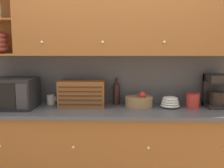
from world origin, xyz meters
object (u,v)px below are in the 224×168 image
at_px(bread_box, 82,94).
at_px(storage_canister, 193,100).
at_px(fruit_basket, 139,101).
at_px(wine_bottle, 116,92).
at_px(mug, 51,99).
at_px(microwave, 11,93).
at_px(coffee_maker, 216,90).
at_px(bowl_stack_on_counter, 170,102).

height_order(bread_box, storage_canister, bread_box).
distance_m(fruit_basket, storage_canister, 0.56).
bearing_deg(wine_bottle, mug, -179.29).
height_order(microwave, coffee_maker, coffee_maker).
relative_size(mug, bread_box, 0.22).
height_order(wine_bottle, storage_canister, wine_bottle).
relative_size(mug, coffee_maker, 0.30).
bearing_deg(wine_bottle, bowl_stack_on_counter, -14.19).
bearing_deg(coffee_maker, fruit_basket, -178.31).
height_order(microwave, fruit_basket, microwave).
distance_m(bread_box, bowl_stack_on_counter, 0.93).
relative_size(fruit_basket, coffee_maker, 0.84).
distance_m(microwave, coffee_maker, 2.14).
xyz_separation_m(bowl_stack_on_counter, storage_canister, (0.24, 0.00, 0.02)).
xyz_separation_m(wine_bottle, storage_canister, (0.80, -0.14, -0.05)).
distance_m(microwave, wine_bottle, 1.10).
relative_size(mug, wine_bottle, 0.35).
xyz_separation_m(mug, wine_bottle, (0.72, 0.01, 0.08)).
distance_m(microwave, fruit_basket, 1.33).
xyz_separation_m(storage_canister, coffee_maker, (0.25, 0.06, 0.10)).
bearing_deg(coffee_maker, bread_box, -178.53).
xyz_separation_m(wine_bottle, coffee_maker, (1.05, -0.08, 0.04)).
height_order(microwave, bowl_stack_on_counter, microwave).
height_order(mug, wine_bottle, wine_bottle).
xyz_separation_m(bread_box, wine_bottle, (0.36, 0.12, -0.01)).
bearing_deg(storage_canister, microwave, -177.87).
xyz_separation_m(mug, bowl_stack_on_counter, (1.29, -0.13, 0.00)).
bearing_deg(fruit_basket, mug, 174.30).
bearing_deg(storage_canister, fruit_basket, 176.64).
bearing_deg(storage_canister, bowl_stack_on_counter, -178.93).
height_order(microwave, bread_box, microwave).
height_order(mug, coffee_maker, coffee_maker).
bearing_deg(mug, bread_box, -16.71).
distance_m(microwave, bowl_stack_on_counter, 1.65).
height_order(microwave, storage_canister, microwave).
relative_size(bread_box, storage_canister, 3.05).
bearing_deg(mug, bowl_stack_on_counter, -5.92).
bearing_deg(bowl_stack_on_counter, microwave, -177.72).
height_order(bread_box, bowl_stack_on_counter, bread_box).
bearing_deg(storage_canister, coffee_maker, 12.59).
distance_m(wine_bottle, bowl_stack_on_counter, 0.59).
bearing_deg(mug, microwave, -151.11).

